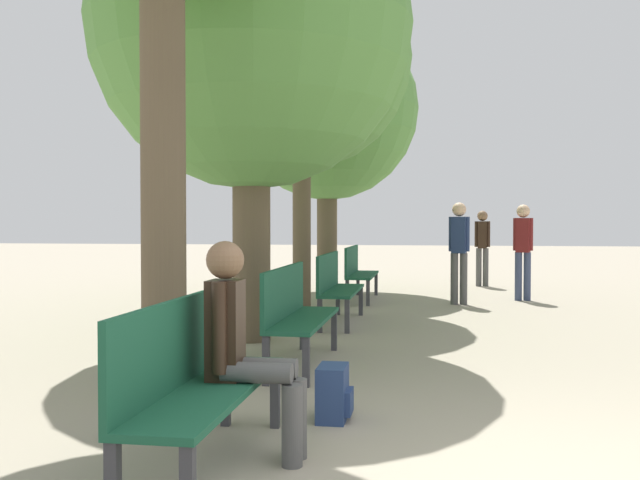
{
  "coord_description": "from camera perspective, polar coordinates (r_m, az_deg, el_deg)",
  "views": [
    {
      "loc": [
        -0.46,
        -3.48,
        1.4
      ],
      "look_at": [
        -1.83,
        5.25,
        1.18
      ],
      "focal_mm": 40.0,
      "sensor_mm": 36.0,
      "label": 1
    }
  ],
  "objects": [
    {
      "name": "bench_row_0",
      "position": [
        4.15,
        -10.03,
        -10.27
      ],
      "size": [
        0.44,
        1.85,
        0.97
      ],
      "color": "#195138",
      "rests_on": "ground_plane"
    },
    {
      "name": "pedestrian_near",
      "position": [
        15.96,
        12.86,
        -0.24
      ],
      "size": [
        0.33,
        0.24,
        1.65
      ],
      "color": "#4C4C4C",
      "rests_on": "ground_plane"
    },
    {
      "name": "pedestrian_mid",
      "position": [
        13.22,
        15.93,
        -0.44
      ],
      "size": [
        0.35,
        0.26,
        1.72
      ],
      "color": "#384260",
      "rests_on": "ground_plane"
    },
    {
      "name": "tree_row_1",
      "position": [
        8.74,
        -5.55,
        16.39
      ],
      "size": [
        3.79,
        3.79,
        5.58
      ],
      "color": "brown",
      "rests_on": "ground_plane"
    },
    {
      "name": "backpack",
      "position": [
        5.15,
        1.08,
        -12.17
      ],
      "size": [
        0.24,
        0.33,
        0.39
      ],
      "color": "navy",
      "rests_on": "ground_plane"
    },
    {
      "name": "tree_row_2",
      "position": [
        11.96,
        -1.48,
        14.19
      ],
      "size": [
        3.58,
        3.58,
        5.85
      ],
      "color": "brown",
      "rests_on": "ground_plane"
    },
    {
      "name": "tree_row_3",
      "position": [
        14.65,
        0.57,
        10.33
      ],
      "size": [
        3.68,
        3.68,
        5.53
      ],
      "color": "brown",
      "rests_on": "ground_plane"
    },
    {
      "name": "bench_row_2",
      "position": [
        9.9,
        1.22,
        -3.43
      ],
      "size": [
        0.44,
        1.85,
        0.97
      ],
      "color": "#195138",
      "rests_on": "ground_plane"
    },
    {
      "name": "bench_row_1",
      "position": [
        6.98,
        -2.06,
        -5.47
      ],
      "size": [
        0.44,
        1.85,
        0.97
      ],
      "color": "#195138",
      "rests_on": "ground_plane"
    },
    {
      "name": "person_seated",
      "position": [
        4.26,
        -6.04,
        -8.18
      ],
      "size": [
        0.59,
        0.33,
        1.29
      ],
      "color": "#4C4C4C",
      "rests_on": "ground_plane"
    },
    {
      "name": "pedestrian_far",
      "position": [
        12.33,
        11.07,
        -0.49
      ],
      "size": [
        0.35,
        0.24,
        1.74
      ],
      "color": "#4C4C4C",
      "rests_on": "ground_plane"
    },
    {
      "name": "bench_row_3",
      "position": [
        12.84,
        3.0,
        -2.32
      ],
      "size": [
        0.44,
        1.85,
        0.97
      ],
      "color": "#195138",
      "rests_on": "ground_plane"
    }
  ]
}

